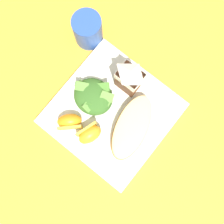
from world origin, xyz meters
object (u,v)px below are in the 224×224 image
at_px(white_plate, 112,113).
at_px(green_salad_pile, 94,96).
at_px(orange_wedge_middle, 90,134).
at_px(cheesy_pizza_bread, 132,127).
at_px(milk_carton, 130,78).
at_px(orange_wedge_front, 70,122).
at_px(drinking_blue_cup, 88,30).

bearing_deg(white_plate, green_salad_pile, 177.75).
bearing_deg(orange_wedge_middle, cheesy_pizza_bread, 48.61).
height_order(cheesy_pizza_bread, milk_carton, milk_carton).
height_order(white_plate, orange_wedge_front, orange_wedge_front).
distance_m(green_salad_pile, milk_carton, 0.10).
bearing_deg(orange_wedge_middle, orange_wedge_front, -172.44).
xyz_separation_m(green_salad_pile, orange_wedge_front, (-0.01, -0.09, -0.00)).
bearing_deg(orange_wedge_front, drinking_blue_cup, 118.44).
bearing_deg(milk_carton, green_salad_pile, -119.44).
xyz_separation_m(cheesy_pizza_bread, orange_wedge_front, (-0.13, -0.09, 0.00)).
relative_size(green_salad_pile, milk_carton, 0.94).
bearing_deg(orange_wedge_front, milk_carton, 73.02).
relative_size(milk_carton, drinking_blue_cup, 1.27).
bearing_deg(milk_carton, drinking_blue_cup, 166.11).
bearing_deg(orange_wedge_front, green_salad_pile, 86.29).
height_order(orange_wedge_middle, drinking_blue_cup, drinking_blue_cup).
bearing_deg(drinking_blue_cup, white_plate, -34.83).
height_order(milk_carton, drinking_blue_cup, milk_carton).
xyz_separation_m(orange_wedge_front, orange_wedge_middle, (0.06, 0.01, 0.00)).
bearing_deg(drinking_blue_cup, cheesy_pizza_bread, -26.99).
height_order(green_salad_pile, orange_wedge_middle, green_salad_pile).
relative_size(orange_wedge_front, drinking_blue_cup, 0.78).
bearing_deg(milk_carton, cheesy_pizza_bread, -47.21).
distance_m(white_plate, orange_wedge_front, 0.11).
height_order(milk_carton, orange_wedge_middle, milk_carton).
distance_m(white_plate, milk_carton, 0.11).
height_order(white_plate, cheesy_pizza_bread, cheesy_pizza_bread).
xyz_separation_m(green_salad_pile, milk_carton, (0.05, 0.08, 0.04)).
bearing_deg(white_plate, cheesy_pizza_bread, 1.65).
distance_m(green_salad_pile, orange_wedge_middle, 0.09).
relative_size(orange_wedge_front, orange_wedge_middle, 1.00).
bearing_deg(orange_wedge_front, orange_wedge_middle, 7.56).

